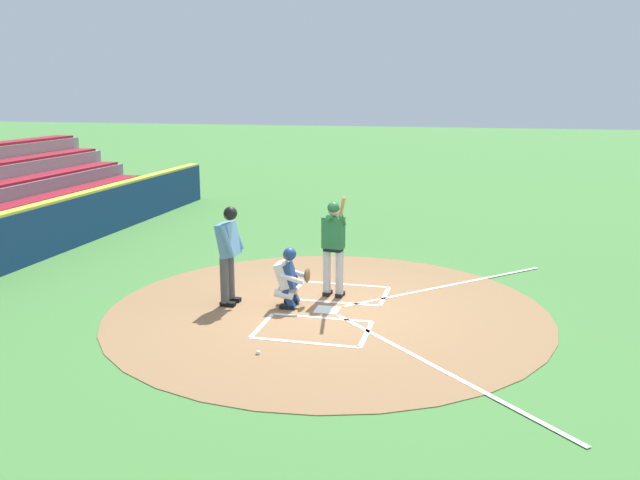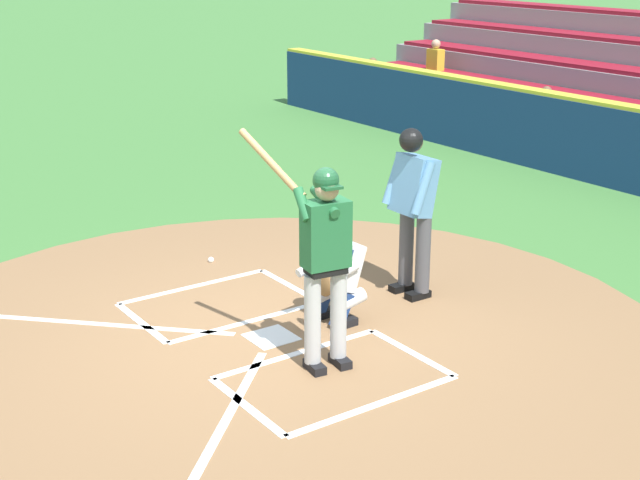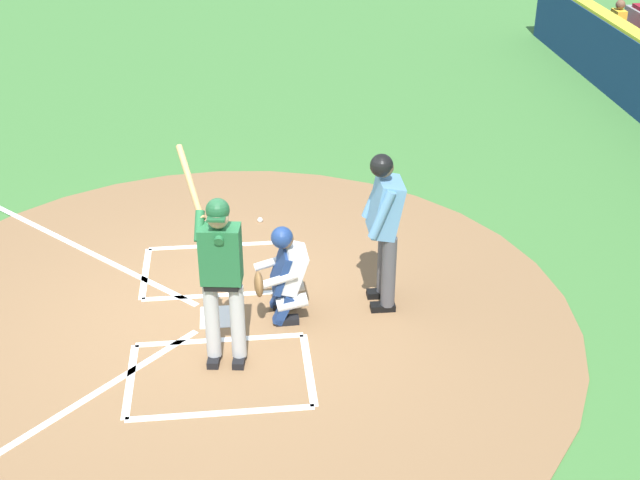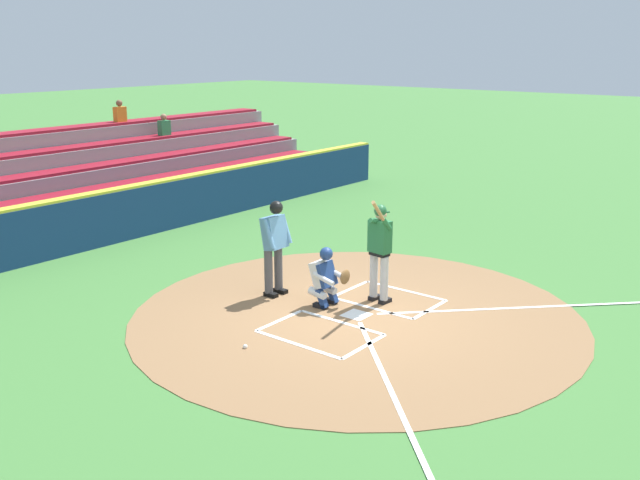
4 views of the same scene
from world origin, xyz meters
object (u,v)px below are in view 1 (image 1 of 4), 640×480
Objects in this scene: batter at (334,242)px; baseball at (258,353)px; plate_umpire at (229,249)px; catcher at (289,276)px.

baseball is (3.07, -0.49, -1.06)m from batter.
plate_umpire is at bearing -63.47° from batter.
batter is 28.76× the size of baseball.
batter reaches higher than plate_umpire.
catcher is at bearing -175.59° from baseball.
batter reaches higher than catcher.
batter is at bearing 116.53° from plate_umpire.
plate_umpire is (0.89, -1.79, -0.02)m from batter.
baseball is at bearing 30.76° from plate_umpire.
plate_umpire is 25.20× the size of baseball.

